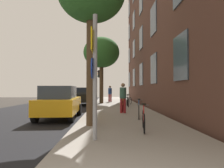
% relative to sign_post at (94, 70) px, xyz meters
% --- Properties ---
extents(ground_plane, '(41.80, 41.80, 0.00)m').
position_rel_sign_post_xyz_m(ground_plane, '(-2.30, 11.18, -2.00)').
color(ground_plane, '#332D28').
extents(road_asphalt, '(7.00, 38.00, 0.01)m').
position_rel_sign_post_xyz_m(road_asphalt, '(-4.40, 11.18, -1.99)').
color(road_asphalt, black).
rests_on(road_asphalt, ground).
extents(sidewalk, '(4.20, 38.00, 0.12)m').
position_rel_sign_post_xyz_m(sidewalk, '(1.20, 11.18, -1.94)').
color(sidewalk, gray).
rests_on(sidewalk, ground).
extents(sign_post, '(0.15, 0.60, 3.39)m').
position_rel_sign_post_xyz_m(sign_post, '(0.00, 0.00, 0.00)').
color(sign_post, gray).
rests_on(sign_post, sidewalk).
extents(traffic_light, '(0.43, 0.24, 3.53)m').
position_rel_sign_post_xyz_m(traffic_light, '(-0.47, 17.09, 0.54)').
color(traffic_light, black).
rests_on(traffic_light, sidewalk).
extents(tree_far, '(3.54, 3.54, 6.49)m').
position_rel_sign_post_xyz_m(tree_far, '(-0.20, 14.36, 3.06)').
color(tree_far, '#4C3823').
rests_on(tree_far, sidewalk).
extents(bicycle_0, '(0.42, 1.58, 0.91)m').
position_rel_sign_post_xyz_m(bicycle_0, '(1.55, 1.17, -1.53)').
color(bicycle_0, black).
rests_on(bicycle_0, sidewalk).
extents(bicycle_1, '(0.45, 1.70, 0.92)m').
position_rel_sign_post_xyz_m(bicycle_1, '(1.87, 4.17, -1.52)').
color(bicycle_1, black).
rests_on(bicycle_1, sidewalk).
extents(bicycle_2, '(0.42, 1.73, 0.94)m').
position_rel_sign_post_xyz_m(bicycle_2, '(1.36, 7.17, -1.51)').
color(bicycle_2, black).
rests_on(bicycle_2, sidewalk).
extents(bicycle_3, '(0.42, 1.70, 0.98)m').
position_rel_sign_post_xyz_m(bicycle_3, '(1.95, 10.17, -1.50)').
color(bicycle_3, black).
rests_on(bicycle_3, sidewalk).
extents(bicycle_4, '(0.43, 1.58, 0.93)m').
position_rel_sign_post_xyz_m(bicycle_4, '(2.40, 13.17, -1.52)').
color(bicycle_4, black).
rests_on(bicycle_4, sidewalk).
extents(pedestrian_0, '(0.47, 0.47, 1.71)m').
position_rel_sign_post_xyz_m(pedestrian_0, '(1.26, 6.09, -0.90)').
color(pedestrian_0, maroon).
rests_on(pedestrian_0, sidewalk).
extents(pedestrian_1, '(0.51, 0.51, 1.74)m').
position_rel_sign_post_xyz_m(pedestrian_1, '(0.67, 16.18, -0.89)').
color(pedestrian_1, maroon).
rests_on(pedestrian_1, sidewalk).
extents(car_0, '(1.91, 4.07, 1.62)m').
position_rel_sign_post_xyz_m(car_0, '(-2.02, 4.73, -1.16)').
color(car_0, orange).
rests_on(car_0, road_asphalt).
extents(car_1, '(2.02, 4.08, 1.62)m').
position_rel_sign_post_xyz_m(car_1, '(-2.06, 13.49, -1.16)').
color(car_1, black).
rests_on(car_1, road_asphalt).
extents(car_2, '(1.88, 4.34, 1.62)m').
position_rel_sign_post_xyz_m(car_2, '(-2.15, 22.52, -1.16)').
color(car_2, silver).
rests_on(car_2, road_asphalt).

